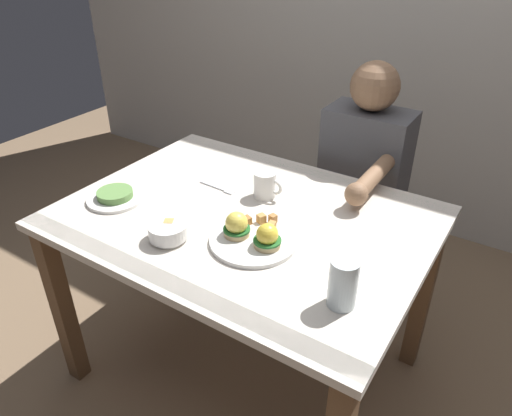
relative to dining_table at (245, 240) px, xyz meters
name	(u,v)px	position (x,y,z in m)	size (l,w,h in m)	color
ground_plane	(247,365)	(0.00, 0.00, -0.63)	(6.00, 6.00, 0.00)	#7F664C
dining_table	(245,240)	(0.00, 0.00, 0.00)	(1.20, 0.90, 0.74)	silver
eggs_benedict_plate	(253,236)	(0.11, -0.12, 0.13)	(0.27, 0.27, 0.09)	white
fruit_bowl	(168,232)	(-0.11, -0.25, 0.14)	(0.12, 0.12, 0.06)	white
coffee_mug	(266,184)	(-0.01, 0.14, 0.16)	(0.11, 0.08, 0.09)	white
fork	(219,188)	(-0.18, 0.10, 0.11)	(0.16, 0.03, 0.00)	silver
water_glass_near	(343,286)	(0.45, -0.23, 0.16)	(0.07, 0.07, 0.14)	silver
side_plate	(115,196)	(-0.43, -0.17, 0.12)	(0.20, 0.20, 0.04)	white
diner_person	(361,181)	(0.18, 0.60, 0.02)	(0.34, 0.54, 1.14)	#33333D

